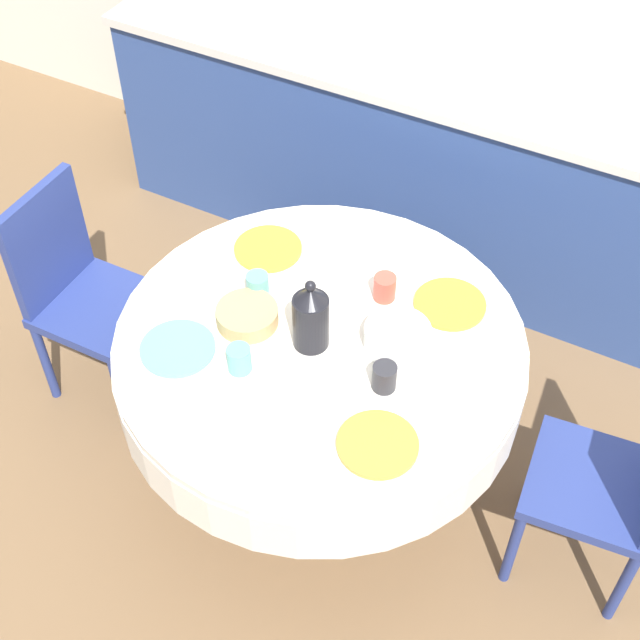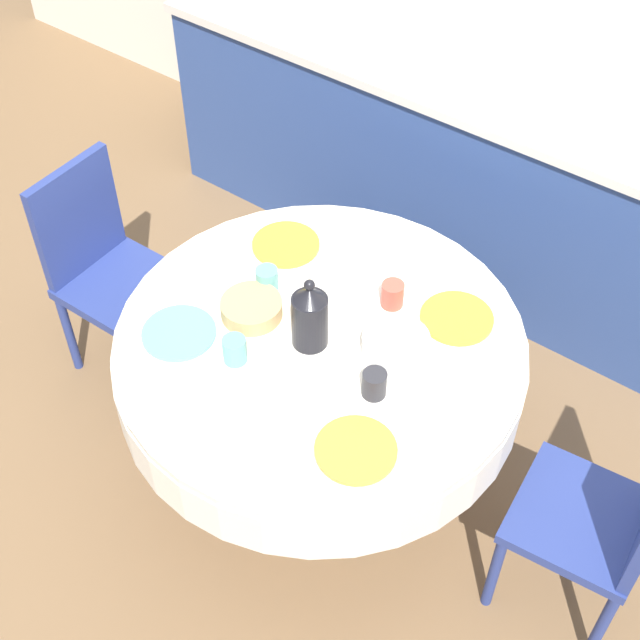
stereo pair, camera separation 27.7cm
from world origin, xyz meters
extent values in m
plane|color=brown|center=(0.00, 0.00, 0.00)|extent=(12.00, 12.00, 0.00)
cube|color=#2D4784|center=(0.00, 1.35, 0.45)|extent=(3.20, 0.60, 0.90)
cube|color=beige|center=(0.00, 1.35, 0.92)|extent=(3.24, 0.64, 0.04)
cylinder|color=brown|center=(0.00, 0.00, 0.02)|extent=(0.44, 0.44, 0.04)
cylinder|color=brown|center=(0.00, 0.00, 0.28)|extent=(0.11, 0.11, 0.48)
cylinder|color=silver|center=(0.00, 0.00, 0.61)|extent=(1.33, 1.33, 0.18)
cylinder|color=silver|center=(0.00, 0.00, 0.71)|extent=(1.32, 1.32, 0.03)
cube|color=navy|center=(0.93, 0.09, 0.43)|extent=(0.44, 0.44, 0.04)
cylinder|color=navy|center=(0.77, -0.10, 0.20)|extent=(0.04, 0.04, 0.41)
cylinder|color=navy|center=(0.73, 0.25, 0.20)|extent=(0.04, 0.04, 0.41)
cylinder|color=navy|center=(1.12, -0.07, 0.20)|extent=(0.04, 0.04, 0.41)
cylinder|color=navy|center=(1.08, 0.29, 0.20)|extent=(0.04, 0.04, 0.41)
cube|color=navy|center=(-0.93, -0.02, 0.43)|extent=(0.41, 0.41, 0.04)
cube|color=navy|center=(-1.11, -0.02, 0.67)|extent=(0.04, 0.38, 0.46)
cylinder|color=navy|center=(-0.76, 0.16, 0.20)|extent=(0.04, 0.04, 0.41)
cylinder|color=navy|center=(-0.75, -0.19, 0.20)|extent=(0.04, 0.04, 0.41)
cylinder|color=navy|center=(-1.11, 0.16, 0.20)|extent=(0.04, 0.04, 0.41)
cylinder|color=navy|center=(-1.10, -0.20, 0.20)|extent=(0.04, 0.04, 0.41)
cylinder|color=#60BCB7|center=(-0.37, -0.26, 0.73)|extent=(0.24, 0.24, 0.01)
cylinder|color=#5BA39E|center=(-0.16, -0.23, 0.77)|extent=(0.07, 0.07, 0.09)
cylinder|color=orange|center=(0.34, -0.29, 0.73)|extent=(0.24, 0.24, 0.01)
cylinder|color=#28282D|center=(0.26, -0.09, 0.77)|extent=(0.07, 0.07, 0.09)
cylinder|color=yellow|center=(-0.35, 0.28, 0.73)|extent=(0.24, 0.24, 0.01)
cylinder|color=#5BA39E|center=(-0.27, 0.07, 0.77)|extent=(0.07, 0.07, 0.09)
cylinder|color=yellow|center=(0.31, 0.33, 0.73)|extent=(0.24, 0.24, 0.01)
cylinder|color=#CC4C3D|center=(0.10, 0.26, 0.77)|extent=(0.07, 0.07, 0.09)
cylinder|color=black|center=(-0.01, -0.03, 0.82)|extent=(0.11, 0.11, 0.19)
cone|color=black|center=(-0.01, -0.03, 0.94)|extent=(0.10, 0.10, 0.04)
sphere|color=black|center=(-0.01, -0.03, 0.98)|extent=(0.03, 0.03, 0.03)
cylinder|color=tan|center=(-0.24, -0.05, 0.76)|extent=(0.20, 0.20, 0.06)
cylinder|color=silver|center=(0.23, 0.08, 0.76)|extent=(0.21, 0.21, 0.07)
camera|label=1|loc=(0.90, -1.68, 2.82)|focal=50.00mm
camera|label=2|loc=(1.13, -1.53, 2.82)|focal=50.00mm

